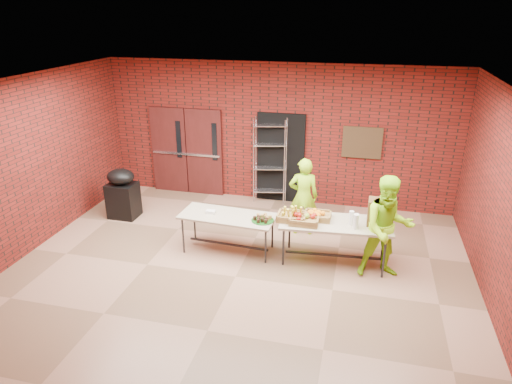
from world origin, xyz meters
TOP-DOWN VIEW (x-y plane):
  - room at (0.00, 0.00)m, footprint 8.08×7.08m
  - double_doors at (-2.20, 3.44)m, footprint 1.78×0.12m
  - dark_doorway at (0.10, 3.46)m, footprint 1.10×0.06m
  - bronze_plaque at (1.90, 3.45)m, footprint 0.85×0.04m
  - wire_rack at (-0.12, 3.32)m, footprint 0.77×0.40m
  - table_left at (-0.39, 0.87)m, footprint 1.81×0.85m
  - table_right at (1.58, 0.91)m, footprint 2.00×0.96m
  - basket_bananas at (0.82, 0.81)m, footprint 0.50×0.39m
  - basket_oranges at (1.25, 0.97)m, footprint 0.47×0.36m
  - basket_apples at (1.05, 0.73)m, footprint 0.50×0.39m
  - muffin_tray at (0.29, 0.79)m, footprint 0.41×0.41m
  - napkin_box at (-0.72, 0.88)m, footprint 0.17×0.11m
  - coffee_dispenser at (2.28, 0.99)m, footprint 0.35×0.31m
  - cup_stack_front at (1.92, 0.79)m, footprint 0.08×0.08m
  - cup_stack_mid at (1.92, 0.72)m, footprint 0.09×0.09m
  - cup_stack_back at (1.84, 0.88)m, footprint 0.08×0.08m
  - covered_grill at (-3.04, 1.76)m, footprint 0.61×0.51m
  - volunteer_woman at (0.86, 1.91)m, footprint 0.64×0.47m
  - volunteer_man at (2.45, 0.67)m, footprint 1.02×0.88m

SIDE VIEW (x-z plane):
  - covered_grill at x=-3.04m, z-range 0.00..1.10m
  - table_left at x=-0.39m, z-range 0.30..1.03m
  - table_right at x=1.58m, z-range 0.33..1.13m
  - napkin_box at x=-0.72m, z-range 0.73..0.78m
  - muffin_tray at x=0.29m, z-range 0.72..0.82m
  - volunteer_woman at x=0.86m, z-range 0.00..1.60m
  - basket_oranges at x=1.25m, z-range 0.79..0.93m
  - basket_apples at x=1.05m, z-range 0.79..0.94m
  - basket_bananas at x=0.82m, z-range 0.79..0.94m
  - volunteer_man at x=2.45m, z-range 0.00..1.80m
  - cup_stack_front at x=1.92m, z-range 0.80..1.04m
  - cup_stack_back at x=1.84m, z-range 0.80..1.05m
  - cup_stack_mid at x=1.92m, z-range 0.80..1.06m
  - wire_rack at x=-0.12m, z-range 0.00..2.01m
  - coffee_dispenser at x=2.28m, z-range 0.80..1.25m
  - dark_doorway at x=0.10m, z-range 0.00..2.10m
  - double_doors at x=-2.20m, z-range 0.00..2.10m
  - bronze_plaque at x=1.90m, z-range 1.20..1.90m
  - room at x=0.00m, z-range -0.04..3.24m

